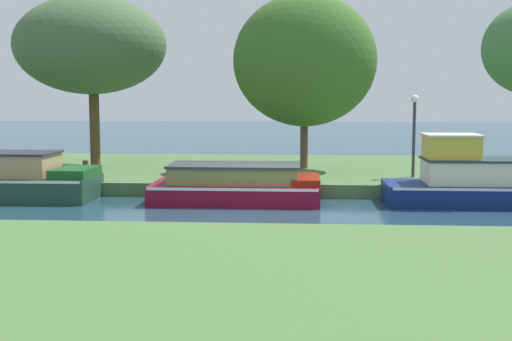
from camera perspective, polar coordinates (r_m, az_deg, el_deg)
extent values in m
plane|color=#203E4F|center=(17.70, 1.38, -3.34)|extent=(120.00, 120.00, 0.00)
cube|color=#4A6C3B|center=(24.60, 2.12, -0.13)|extent=(72.00, 10.00, 0.40)
cube|color=#496D39|center=(8.92, -1.32, -11.87)|extent=(72.00, 10.00, 0.40)
cube|color=maroon|center=(18.92, -1.71, -1.86)|extent=(4.70, 2.33, 0.55)
cube|color=white|center=(18.89, -1.71, -1.16)|extent=(4.61, 2.36, 0.07)
cube|color=olive|center=(18.86, -1.81, -0.33)|extent=(3.58, 1.77, 0.47)
cube|color=#2E3335|center=(18.83, -1.81, 0.48)|extent=(3.68, 1.86, 0.06)
cube|color=maroon|center=(18.78, 4.28, -0.79)|extent=(0.76, 1.96, 0.20)
cube|color=#223F2F|center=(20.66, -20.45, -1.38)|extent=(5.10, 2.05, 0.68)
cube|color=white|center=(20.63, -20.49, -0.55)|extent=(4.99, 2.08, 0.07)
cube|color=#18501E|center=(19.86, -15.18, -0.14)|extent=(1.05, 1.72, 0.25)
cube|color=gold|center=(19.13, 16.32, 1.83)|extent=(1.39, 1.29, 0.67)
cube|color=beige|center=(19.10, 16.35, 2.92)|extent=(1.49, 1.37, 0.06)
cylinder|color=brown|center=(25.57, -13.63, 4.27)|extent=(0.37, 0.37, 3.45)
ellipsoid|color=#44613A|center=(25.34, -13.99, 10.35)|extent=(5.56, 4.63, 3.55)
cylinder|color=brown|center=(24.01, 4.13, 3.24)|extent=(0.27, 0.27, 2.56)
ellipsoid|color=#3C6625|center=(23.54, 4.18, 9.37)|extent=(5.00, 3.36, 4.59)
cylinder|color=#333338|center=(21.85, 13.32, 2.55)|extent=(0.10, 0.10, 2.38)
sphere|color=white|center=(21.81, 13.41, 5.99)|extent=(0.24, 0.24, 0.24)
cylinder|color=#4F3B2F|center=(20.19, 3.42, -0.20)|extent=(0.16, 0.16, 0.55)
cylinder|color=#433327|center=(21.26, -14.34, 0.02)|extent=(0.17, 0.17, 0.61)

